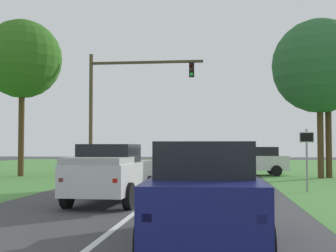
# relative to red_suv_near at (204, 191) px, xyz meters

# --- Properties ---
(ground_plane) EXTENTS (120.00, 120.00, 0.00)m
(ground_plane) POSITION_rel_red_suv_near_xyz_m (-2.09, 8.19, -1.02)
(ground_plane) COLOR #424244
(red_suv_near) EXTENTS (2.27, 4.91, 1.95)m
(red_suv_near) POSITION_rel_red_suv_near_xyz_m (0.00, 0.00, 0.00)
(red_suv_near) COLOR navy
(red_suv_near) RESTS_ON ground_plane
(pickup_truck_lead) EXTENTS (2.29, 4.88, 1.93)m
(pickup_truck_lead) POSITION_rel_red_suv_near_xyz_m (-3.27, 5.93, -0.03)
(pickup_truck_lead) COLOR silver
(pickup_truck_lead) RESTS_ON ground_plane
(traffic_light) EXTENTS (7.38, 0.40, 7.82)m
(traffic_light) POSITION_rel_red_suv_near_xyz_m (-6.14, 19.99, 4.12)
(traffic_light) COLOR brown
(traffic_light) RESTS_ON ground_plane
(keep_moving_sign) EXTENTS (0.60, 0.09, 2.58)m
(keep_moving_sign) POSITION_rel_red_suv_near_xyz_m (3.80, 10.43, 0.62)
(keep_moving_sign) COLOR gray
(keep_moving_sign) RESTS_ON ground_plane
(oak_tree_right) EXTENTS (5.50, 5.50, 9.30)m
(oak_tree_right) POSITION_rel_red_suv_near_xyz_m (6.08, 18.67, 5.51)
(oak_tree_right) COLOR #4C351E
(oak_tree_right) RESTS_ON ground_plane
(crossing_suv_far) EXTENTS (4.40, 2.20, 1.81)m
(crossing_suv_far) POSITION_rel_red_suv_near_xyz_m (2.38, 20.87, -0.08)
(crossing_suv_far) COLOR silver
(crossing_suv_far) RESTS_ON ground_plane
(extra_tree_1) EXTENTS (4.89, 4.89, 9.75)m
(extra_tree_1) POSITION_rel_red_suv_near_xyz_m (-11.98, 18.37, 6.25)
(extra_tree_1) COLOR #4C351E
(extra_tree_1) RESTS_ON ground_plane
(extra_tree_2) EXTENTS (3.71, 3.71, 7.97)m
(extra_tree_2) POSITION_rel_red_suv_near_xyz_m (6.63, 19.07, 5.04)
(extra_tree_2) COLOR #4C351E
(extra_tree_2) RESTS_ON ground_plane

